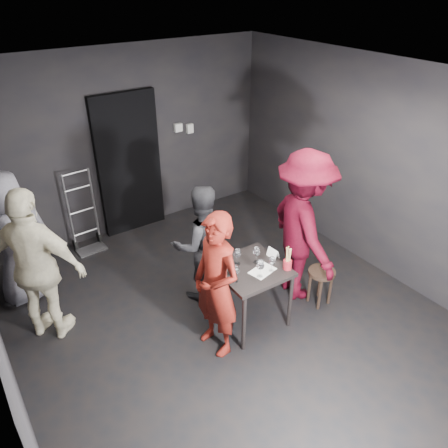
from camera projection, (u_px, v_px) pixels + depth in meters
floor at (223, 313)px, 5.18m from camera, size 4.50×5.00×0.02m
ceiling at (223, 79)px, 3.81m from camera, size 4.50×5.00×0.02m
wall_back at (125, 144)px, 6.27m from camera, size 4.50×0.04×2.70m
wall_right at (368, 165)px, 5.59m from camera, size 0.04×5.00×2.70m
doorway at (129, 165)px, 6.38m from camera, size 0.95×0.10×2.10m
wallbox_upper at (178, 128)px, 6.60m from camera, size 0.12×0.06×0.12m
wallbox_lower at (190, 128)px, 6.72m from camera, size 0.10×0.06×0.14m
hand_truck at (87, 235)px, 6.28m from camera, size 0.40×0.34×1.20m
tasting_table at (251, 275)px, 4.75m from camera, size 0.72×0.72×0.75m
stool at (321, 278)px, 5.17m from camera, size 0.32×0.32×0.47m
server_red at (216, 281)px, 4.31m from camera, size 0.49×0.68×1.73m
woman_black at (201, 245)px, 5.13m from camera, size 0.77×0.53×1.45m
man_maroon at (305, 210)px, 4.94m from camera, size 1.06×1.64×2.34m
bystander_cream at (34, 254)px, 4.39m from camera, size 1.29×1.28×2.10m
bystander_grey at (14, 233)px, 5.00m from camera, size 0.94×0.58×1.84m
tasting_mat at (262, 271)px, 4.65m from camera, size 0.31×0.24×0.00m
wine_glass_a at (235, 273)px, 4.44m from camera, size 0.10×0.10×0.21m
wine_glass_b at (229, 265)px, 4.55m from camera, size 0.11×0.11×0.22m
wine_glass_c at (237, 256)px, 4.71m from camera, size 0.08×0.08×0.20m
wine_glass_d at (260, 268)px, 4.50m from camera, size 0.11×0.11×0.22m
wine_glass_e at (272, 264)px, 4.60m from camera, size 0.09×0.09×0.19m
wine_glass_f at (257, 254)px, 4.73m from camera, size 0.10×0.10×0.21m
wine_bottle at (224, 265)px, 4.54m from camera, size 0.07×0.07×0.31m
breadstick_cup at (288, 259)px, 4.62m from camera, size 0.09×0.09×0.29m
reserved_card at (272, 253)px, 4.84m from camera, size 0.10×0.15×0.11m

